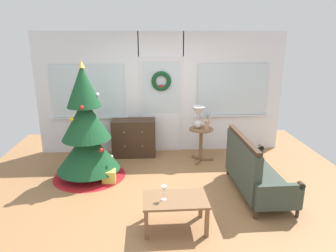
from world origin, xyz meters
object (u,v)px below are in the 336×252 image
at_px(christmas_tree, 87,135).
at_px(dresser_cabinet, 134,138).
at_px(side_table, 201,138).
at_px(settee_sofa, 253,171).
at_px(wine_glass, 164,190).
at_px(coffee_table, 175,203).
at_px(gift_box, 109,176).
at_px(flower_vase, 207,124).
at_px(table_lamp, 198,114).

relative_size(christmas_tree, dresser_cabinet, 2.28).
bearing_deg(side_table, christmas_tree, -164.53).
distance_m(settee_sofa, wine_glass, 1.71).
height_order(christmas_tree, settee_sofa, christmas_tree).
bearing_deg(coffee_table, christmas_tree, 130.82).
bearing_deg(wine_glass, dresser_cabinet, 100.73).
bearing_deg(gift_box, flower_vase, 23.58).
distance_m(christmas_tree, side_table, 2.23).
relative_size(settee_sofa, gift_box, 7.07).
relative_size(table_lamp, wine_glass, 2.26).
bearing_deg(gift_box, coffee_table, -52.95).
bearing_deg(dresser_cabinet, table_lamp, -15.23).
distance_m(dresser_cabinet, coffee_table, 2.70).
bearing_deg(table_lamp, flower_vase, -32.01).
relative_size(christmas_tree, coffee_table, 2.45).
bearing_deg(wine_glass, flower_vase, 66.43).
bearing_deg(wine_glass, settee_sofa, 30.79).
relative_size(dresser_cabinet, table_lamp, 2.06).
height_order(settee_sofa, side_table, settee_sofa).
height_order(dresser_cabinet, settee_sofa, settee_sofa).
height_order(settee_sofa, coffee_table, settee_sofa).
bearing_deg(dresser_cabinet, coffee_table, -76.10).
xyz_separation_m(settee_sofa, side_table, (-0.61, 1.38, 0.11)).
bearing_deg(side_table, settee_sofa, -66.26).
xyz_separation_m(table_lamp, coffee_table, (-0.65, -2.27, -0.61)).
bearing_deg(christmas_tree, flower_vase, 13.35).
relative_size(flower_vase, gift_box, 1.56).
bearing_deg(wine_glass, christmas_tree, 127.37).
xyz_separation_m(dresser_cabinet, flower_vase, (1.46, -0.45, 0.41)).
xyz_separation_m(table_lamp, gift_box, (-1.68, -0.90, -0.86)).
relative_size(settee_sofa, coffee_table, 1.88).
height_order(dresser_cabinet, side_table, dresser_cabinet).
bearing_deg(coffee_table, side_table, 72.41).
bearing_deg(side_table, flower_vase, -30.96).
height_order(side_table, wine_glass, side_table).
relative_size(christmas_tree, side_table, 3.02).
bearing_deg(gift_box, side_table, 26.38).
bearing_deg(christmas_tree, side_table, 15.47).
distance_m(side_table, gift_box, 1.98).
distance_m(settee_sofa, gift_box, 2.42).
relative_size(coffee_table, wine_glass, 4.33).
xyz_separation_m(christmas_tree, flower_vase, (2.23, 0.53, 0.02)).
bearing_deg(coffee_table, gift_box, 127.05).
xyz_separation_m(dresser_cabinet, settee_sofa, (1.96, -1.77, -0.01)).
height_order(flower_vase, wine_glass, flower_vase).
bearing_deg(gift_box, wine_glass, -57.51).
xyz_separation_m(christmas_tree, table_lamp, (2.07, 0.63, 0.19)).
bearing_deg(table_lamp, settee_sofa, -64.84).
xyz_separation_m(dresser_cabinet, wine_glass, (0.50, -2.65, 0.18)).
bearing_deg(christmas_tree, table_lamp, 16.92).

